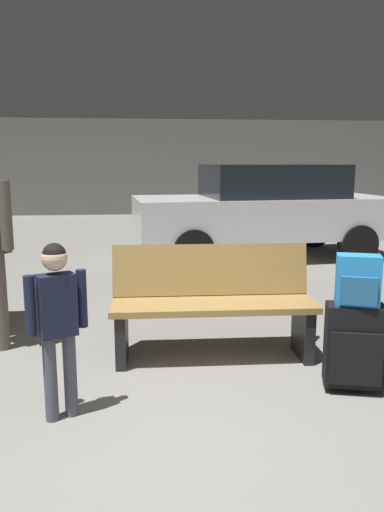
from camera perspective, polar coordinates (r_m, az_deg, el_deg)
ground_plane at (r=6.58m, az=-4.27°, el=-3.45°), size 18.00×18.00×0.10m
garage_back_wall at (r=15.24m, az=-5.27°, el=10.01°), size 18.00×0.12×2.80m
bench at (r=4.01m, az=2.37°, el=-5.33°), size 1.61×0.57×0.89m
suitcase at (r=3.62m, az=17.92°, el=-9.67°), size 0.42×0.31×0.60m
backpack_bright at (r=3.49m, az=18.33°, el=-2.72°), size 0.32×0.26×0.34m
child at (r=3.08m, az=-15.11°, el=-6.23°), size 0.34×0.21×1.09m
parked_car_near at (r=8.31m, az=8.18°, el=5.40°), size 4.24×2.09×1.51m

